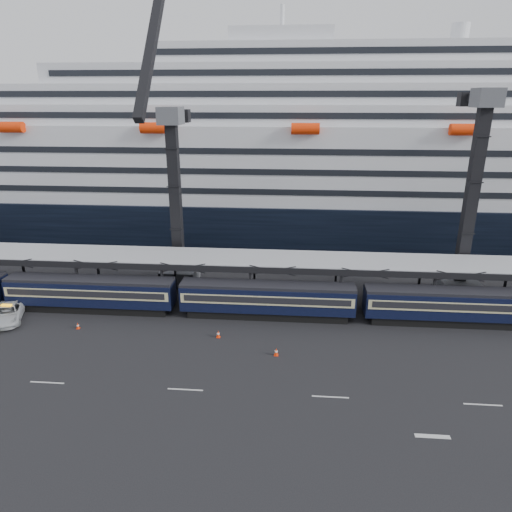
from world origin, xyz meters
name	(u,v)px	position (x,y,z in m)	size (l,w,h in m)	color
ground	(350,370)	(0.00, 0.00, 0.00)	(260.00, 260.00, 0.00)	black
lane_markings	(464,414)	(8.15, -5.23, 0.01)	(111.00, 4.27, 0.02)	beige
train	(298,299)	(-4.65, 10.00, 2.20)	(133.05, 3.00, 4.05)	black
canopy	(339,262)	(0.00, 14.00, 5.25)	(130.00, 6.25, 5.53)	#9EA1A6
cruise_ship	(319,162)	(-1.08, 45.99, 12.34)	(214.09, 28.84, 34.00)	black
crane_dark_near	(174,193)	(-20.00, 18.59, 11.93)	(4.50, 17.75, 35.08)	#474A4F
crane_dark_mid	(474,188)	(15.00, 17.59, 13.36)	(4.50, 18.24, 39.64)	#474A4F
pickup_truck	(8,313)	(-36.07, 6.74, 0.86)	(2.86, 6.21, 1.72)	#B6BABE
traffic_cone_b	(78,326)	(-27.69, 5.53, 0.34)	(0.34, 0.34, 0.69)	#FF3308
traffic_cone_c	(276,352)	(-6.66, 1.98, 0.40)	(0.40, 0.40, 0.81)	#FF3308
traffic_cone_d	(218,334)	(-12.66, 4.91, 0.39)	(0.40, 0.40, 0.79)	#FF3308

